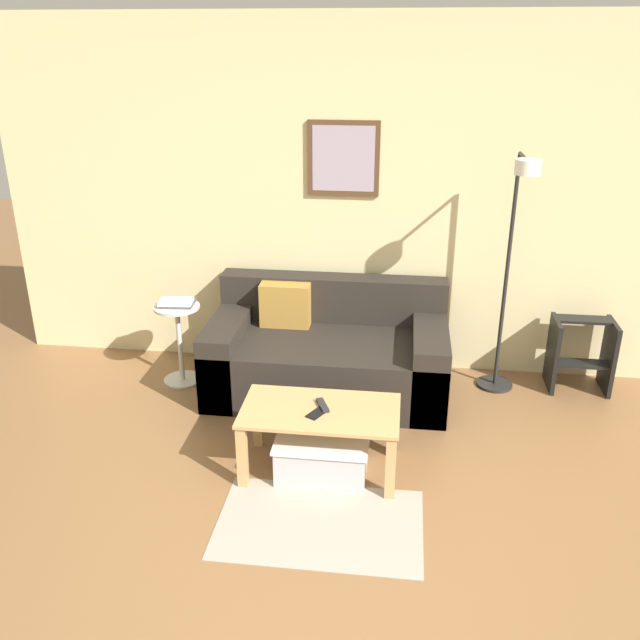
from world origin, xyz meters
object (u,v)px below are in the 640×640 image
object	(u,v)px
couch	(328,354)
floor_lamp	(512,262)
remote_control	(323,405)
step_stool	(581,353)
book_stack	(177,303)
cell_phone	(317,413)
side_table	(179,337)
coffee_table	(320,421)
storage_bin	(322,454)

from	to	relation	value
couch	floor_lamp	size ratio (longest dim) A/B	0.98
remote_control	step_stool	distance (m)	2.11
book_stack	cell_phone	world-z (taller)	book_stack
side_table	couch	bearing A→B (deg)	1.24
floor_lamp	book_stack	bearing A→B (deg)	-178.81
coffee_table	side_table	xyz separation A→B (m)	(-1.16, 0.99, 0.03)
floor_lamp	book_stack	world-z (taller)	floor_lamp
cell_phone	coffee_table	bearing A→B (deg)	107.57
couch	cell_phone	xyz separation A→B (m)	(0.06, -1.06, 0.14)
coffee_table	book_stack	distance (m)	1.57
side_table	step_stool	distance (m)	2.91
remote_control	step_stool	world-z (taller)	step_stool
couch	floor_lamp	world-z (taller)	floor_lamp
couch	book_stack	distance (m)	1.14
coffee_table	step_stool	size ratio (longest dim) A/B	1.72
storage_bin	cell_phone	size ratio (longest dim) A/B	3.86
floor_lamp	step_stool	size ratio (longest dim) A/B	3.23
floor_lamp	step_stool	xyz separation A→B (m)	(0.59, 0.19, -0.72)
side_table	cell_phone	xyz separation A→B (m)	(1.15, -1.04, 0.05)
storage_bin	cell_phone	world-z (taller)	cell_phone
storage_bin	remote_control	xyz separation A→B (m)	(-0.01, 0.06, 0.30)
side_table	remote_control	world-z (taller)	side_table
cell_phone	storage_bin	bearing A→B (deg)	71.74
storage_bin	floor_lamp	xyz separation A→B (m)	(1.13, 1.08, 0.88)
cell_phone	step_stool	xyz separation A→B (m)	(1.74, 1.30, -0.13)
couch	coffee_table	size ratio (longest dim) A/B	1.83
storage_bin	side_table	bearing A→B (deg)	139.29
coffee_table	remote_control	distance (m)	0.10
storage_bin	book_stack	xyz separation A→B (m)	(-1.18, 1.03, 0.50)
storage_bin	remote_control	size ratio (longest dim) A/B	3.60
step_stool	storage_bin	bearing A→B (deg)	-143.34
step_stool	cell_phone	bearing A→B (deg)	-143.23
side_table	remote_control	xyz separation A→B (m)	(1.17, -0.96, 0.06)
couch	remote_control	world-z (taller)	couch
storage_bin	floor_lamp	size ratio (longest dim) A/B	0.32
floor_lamp	cell_phone	xyz separation A→B (m)	(-1.15, -1.11, -0.59)
couch	cell_phone	size ratio (longest dim) A/B	11.90
couch	side_table	xyz separation A→B (m)	(-1.09, -0.02, 0.08)
coffee_table	storage_bin	bearing A→B (deg)	-57.92
coffee_table	cell_phone	world-z (taller)	cell_phone
coffee_table	floor_lamp	bearing A→B (deg)	42.66
couch	side_table	distance (m)	1.09
cell_phone	side_table	bearing A→B (deg)	166.60
coffee_table	side_table	bearing A→B (deg)	139.65
coffee_table	cell_phone	xyz separation A→B (m)	(-0.01, -0.05, 0.09)
couch	step_stool	xyz separation A→B (m)	(1.80, 0.24, 0.01)
floor_lamp	side_table	world-z (taller)	floor_lamp
storage_bin	coffee_table	bearing A→B (deg)	122.08
couch	book_stack	xyz separation A→B (m)	(-1.09, -0.01, 0.35)
coffee_table	floor_lamp	xyz separation A→B (m)	(1.14, 1.05, 0.68)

